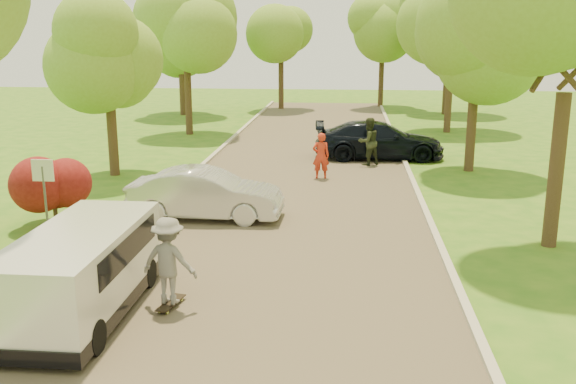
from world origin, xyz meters
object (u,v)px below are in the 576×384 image
(minivan, at_px, (82,271))
(person_olive, at_px, (368,142))
(street_sign, at_px, (44,184))
(skateboarder, at_px, (169,261))
(silver_sedan, at_px, (206,194))
(dark_sedan, at_px, (379,140))
(person_striped, at_px, (321,156))
(longboard, at_px, (171,303))

(minivan, bearing_deg, person_olive, 68.69)
(street_sign, bearing_deg, skateboarder, -40.63)
(silver_sedan, relative_size, dark_sedan, 0.81)
(minivan, distance_m, silver_sedan, 6.65)
(minivan, distance_m, person_olive, 15.81)
(dark_sedan, distance_m, person_striped, 4.70)
(street_sign, distance_m, longboard, 5.65)
(street_sign, bearing_deg, longboard, -40.63)
(minivan, xyz_separation_m, dark_sedan, (6.23, 16.18, -0.09))
(person_striped, distance_m, person_olive, 3.21)
(dark_sedan, relative_size, person_olive, 2.82)
(street_sign, bearing_deg, dark_sedan, 54.09)
(silver_sedan, relative_size, person_striped, 2.58)
(person_olive, bearing_deg, dark_sedan, -142.15)
(minivan, height_order, longboard, minivan)
(dark_sedan, distance_m, person_olive, 1.54)
(person_striped, bearing_deg, dark_sedan, -126.57)
(skateboarder, height_order, person_olive, person_olive)
(minivan, relative_size, skateboarder, 2.61)
(minivan, distance_m, person_striped, 12.70)
(person_striped, bearing_deg, person_olive, -131.45)
(minivan, bearing_deg, street_sign, 123.07)
(street_sign, bearing_deg, minivan, -56.89)
(longboard, bearing_deg, person_olive, -95.26)
(skateboarder, bearing_deg, street_sign, -29.54)
(dark_sedan, height_order, longboard, dark_sedan)
(dark_sedan, bearing_deg, person_striped, 148.15)
(minivan, height_order, person_olive, person_olive)
(minivan, relative_size, dark_sedan, 0.83)
(skateboarder, relative_size, person_striped, 1.01)
(skateboarder, bearing_deg, minivan, 26.86)
(person_striped, bearing_deg, street_sign, 43.52)
(longboard, relative_size, skateboarder, 0.53)
(person_olive, bearing_deg, person_striped, 22.69)
(longboard, height_order, skateboarder, skateboarder)
(person_striped, bearing_deg, longboard, 70.83)
(minivan, xyz_separation_m, silver_sedan, (0.89, 6.59, -0.16))
(person_olive, bearing_deg, skateboarder, 40.30)
(dark_sedan, distance_m, longboard, 16.44)
(skateboarder, distance_m, person_olive, 14.90)
(minivan, distance_m, skateboarder, 1.60)
(minivan, relative_size, person_striped, 2.64)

